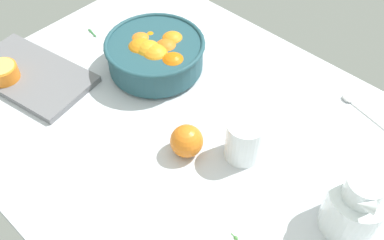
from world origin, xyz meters
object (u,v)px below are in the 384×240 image
loose_orange_1 (188,142)px  juice_pitcher (353,209)px  juice_glass (244,142)px  spoon (356,106)px  cutting_board (31,75)px  orange_half_0 (3,72)px  fruit_bowl (155,54)px

loose_orange_1 → juice_pitcher: bearing=13.8°
juice_glass → spoon: juice_glass is taller
cutting_board → loose_orange_1: bearing=12.4°
orange_half_0 → fruit_bowl: bearing=50.8°
loose_orange_1 → spoon: 46.42cm
juice_glass → orange_half_0: (-62.58, -25.12, -0.72)cm
juice_pitcher → juice_glass: size_ratio=1.50×
spoon → loose_orange_1: bearing=-118.4°
fruit_bowl → juice_glass: 37.17cm
cutting_board → spoon: 88.39cm
orange_half_0 → juice_glass: bearing=21.9°
juice_pitcher → spoon: size_ratio=1.12×
cutting_board → spoon: cutting_board is taller
juice_pitcher → loose_orange_1: size_ratio=2.07×
orange_half_0 → spoon: orange_half_0 is taller
fruit_bowl → juice_glass: (36.53, -6.77, -0.93)cm
juice_glass → orange_half_0: bearing=-158.1°
fruit_bowl → orange_half_0: (-26.05, -31.90, -1.65)cm
fruit_bowl → orange_half_0: bearing=-129.2°
loose_orange_1 → spoon: (22.05, 40.71, -3.48)cm
fruit_bowl → loose_orange_1: bearing=-29.8°
juice_glass → cutting_board: size_ratio=0.31×
juice_pitcher → orange_half_0: (-89.89, -25.79, -1.79)cm
cutting_board → loose_orange_1: 50.98cm
juice_pitcher → loose_orange_1: juice_pitcher is taller
juice_glass → cutting_board: bearing=-162.0°
cutting_board → orange_half_0: size_ratio=4.25×
fruit_bowl → orange_half_0: 41.21cm
juice_pitcher → juice_glass: (-27.31, -0.67, -1.06)cm
juice_glass → orange_half_0: 67.44cm
juice_pitcher → cutting_board: (-86.89, -20.05, -4.80)cm
juice_pitcher → spoon: bearing=115.6°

